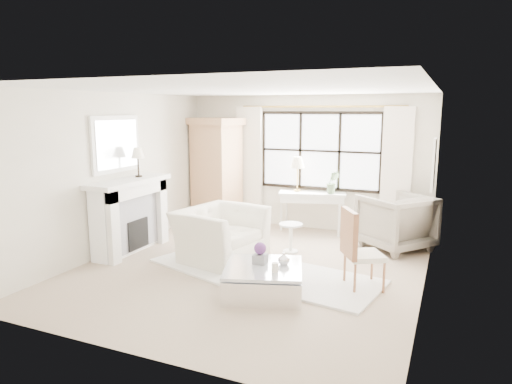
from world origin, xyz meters
TOP-DOWN VIEW (x-y plane):
  - floor at (0.00, 0.00)m, footprint 5.50×5.50m
  - ceiling at (0.00, 0.00)m, footprint 5.50×5.50m
  - wall_back at (0.00, 2.75)m, footprint 5.00×0.00m
  - wall_front at (0.00, -2.75)m, footprint 5.00×0.00m
  - wall_left at (-2.50, 0.00)m, footprint 0.00×5.50m
  - wall_right at (2.50, 0.00)m, footprint 0.00×5.50m
  - window_pane at (0.30, 2.73)m, footprint 2.40×0.02m
  - window_frame at (0.30, 2.72)m, footprint 2.50×0.04m
  - curtain_rod at (0.30, 2.67)m, footprint 3.30×0.04m
  - curtain_left at (-1.20, 2.65)m, footprint 0.55×0.10m
  - curtain_right at (1.80, 2.65)m, footprint 0.55×0.10m
  - fireplace at (-2.27, 0.00)m, footprint 0.58×1.66m
  - mirror_frame at (-2.47, 0.00)m, footprint 0.05×1.15m
  - mirror_glass at (-2.44, 0.00)m, footprint 0.02×1.00m
  - art_frame at (2.47, 1.70)m, footprint 0.04×0.62m
  - art_canvas at (2.45, 1.70)m, footprint 0.01×0.52m
  - mantel_lamp at (-2.23, 0.26)m, footprint 0.22×0.22m
  - armoire at (-1.87, 2.40)m, footprint 1.29×1.02m
  - console_table at (0.24, 2.48)m, footprint 1.37×0.79m
  - console_lamp at (-0.08, 2.48)m, footprint 0.28×0.28m
  - orchid_plant at (0.64, 2.48)m, footprint 0.29×0.25m
  - side_table at (0.30, 1.02)m, footprint 0.40×0.40m
  - rug_left at (-0.57, 0.00)m, footprint 2.13×1.78m
  - rug_right at (1.12, -0.21)m, footprint 1.90×1.55m
  - club_armchair at (-0.62, 0.20)m, footprint 1.37×1.50m
  - wingback_chair at (1.91, 1.95)m, footprint 1.48×1.47m
  - french_chair at (1.71, -0.09)m, footprint 0.66×0.66m
  - coffee_table at (0.56, -0.81)m, footprint 1.26×1.26m
  - planter_box at (0.47, -0.73)m, footprint 0.18×0.18m
  - planter_flowers at (0.47, -0.73)m, footprint 0.16×0.16m
  - pillar_candle at (0.77, -0.94)m, footprint 0.09×0.09m
  - coffee_vase at (0.78, -0.64)m, footprint 0.19×0.19m

SIDE VIEW (x-z plane):
  - floor at x=0.00m, z-range 0.00..0.00m
  - rug_right at x=1.12m, z-range 0.00..0.03m
  - rug_left at x=-0.57m, z-range 0.00..0.03m
  - coffee_table at x=0.56m, z-range -0.01..0.37m
  - french_chair at x=1.71m, z-range -0.23..0.85m
  - side_table at x=0.30m, z-range 0.08..0.58m
  - console_table at x=0.24m, z-range 0.00..0.80m
  - club_armchair at x=-0.62m, z-range 0.00..0.84m
  - pillar_candle at x=0.77m, z-range 0.38..0.50m
  - planter_box at x=0.47m, z-range 0.38..0.51m
  - coffee_vase at x=0.78m, z-range 0.38..0.55m
  - wingback_chair at x=1.91m, z-range 0.00..0.97m
  - planter_flowers at x=0.47m, z-range 0.51..0.67m
  - fireplace at x=-2.27m, z-range 0.02..1.28m
  - orchid_plant at x=0.64m, z-range 0.80..1.24m
  - armoire at x=-1.87m, z-range 0.02..2.26m
  - curtain_left at x=-1.20m, z-range 0.00..2.47m
  - curtain_right at x=1.80m, z-range 0.00..2.47m
  - wall_left at x=-2.50m, z-range -1.40..4.10m
  - wall_right at x=2.50m, z-range -1.40..4.10m
  - wall_back at x=0.00m, z-range -1.15..3.85m
  - wall_front at x=0.00m, z-range -1.15..3.85m
  - console_lamp at x=-0.08m, z-range 1.01..1.70m
  - art_frame at x=2.47m, z-range 1.14..1.96m
  - art_canvas at x=2.45m, z-range 1.19..1.91m
  - window_pane at x=0.30m, z-range 0.85..2.35m
  - window_frame at x=0.30m, z-range 0.85..2.35m
  - mantel_lamp at x=-2.23m, z-range 1.40..1.91m
  - mirror_frame at x=-2.47m, z-range 1.37..2.31m
  - mirror_glass at x=-2.44m, z-range 1.44..2.24m
  - curtain_rod at x=0.30m, z-range 2.45..2.49m
  - ceiling at x=0.00m, z-range 2.70..2.70m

